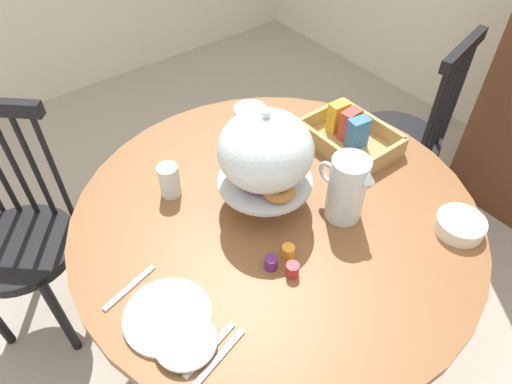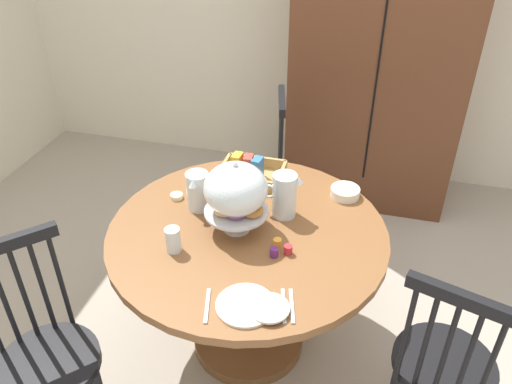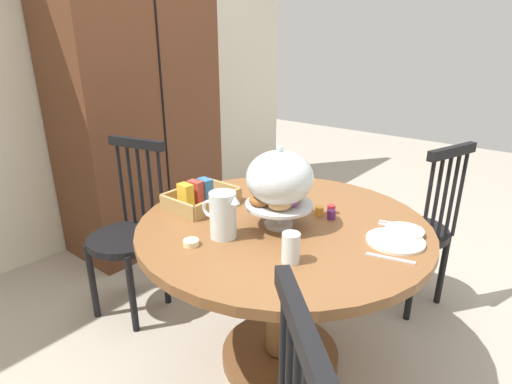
{
  "view_description": "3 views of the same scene",
  "coord_description": "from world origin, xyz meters",
  "views": [
    {
      "loc": [
        0.58,
        -0.73,
        1.76
      ],
      "look_at": [
        -0.23,
        -0.1,
        0.74
      ],
      "focal_mm": 32.2,
      "sensor_mm": 36.0,
      "label": 1
    },
    {
      "loc": [
        0.36,
        -1.8,
        2.13
      ],
      "look_at": [
        -0.13,
        0.05,
        0.84
      ],
      "focal_mm": 35.75,
      "sensor_mm": 36.0,
      "label": 2
    },
    {
      "loc": [
        -1.45,
        -1.01,
        1.47
      ],
      "look_at": [
        -0.13,
        0.05,
        0.84
      ],
      "focal_mm": 28.82,
      "sensor_mm": 36.0,
      "label": 3
    }
  ],
  "objects": [
    {
      "name": "china_plate_small",
      "position": [
        0.07,
        -0.54,
        0.76
      ],
      "size": [
        0.15,
        0.15,
        0.01
      ],
      "primitive_type": "cylinder",
      "color": "white",
      "rests_on": "china_plate_large"
    },
    {
      "name": "soup_spoon",
      "position": [
        -0.15,
        -0.57,
        0.74
      ],
      "size": [
        0.06,
        0.17,
        0.01
      ],
      "primitive_type": "cube",
      "rotation": [
        0.0,
        0.0,
        4.97
      ],
      "color": "silver",
      "rests_on": "dining_table"
    },
    {
      "name": "milk_pitcher",
      "position": [
        -0.0,
        0.05,
        0.84
      ],
      "size": [
        0.19,
        0.11,
        0.21
      ],
      "color": "silver",
      "rests_on": "dining_table"
    },
    {
      "name": "cereal_basket",
      "position": [
        -0.23,
        0.31,
        0.78
      ],
      "size": [
        0.32,
        0.24,
        0.12
      ],
      "color": "tan",
      "rests_on": "dining_table"
    },
    {
      "name": "windsor_chair_near_window",
      "position": [
        -0.32,
        0.8,
        0.45
      ],
      "size": [
        0.41,
        0.42,
        0.97
      ],
      "color": "black",
      "rests_on": "ground_plane"
    },
    {
      "name": "jam_jar_grape",
      "position": [
        0.02,
        -0.24,
        0.76
      ],
      "size": [
        0.04,
        0.04,
        0.04
      ],
      "primitive_type": "cylinder",
      "color": "#5B2366",
      "rests_on": "dining_table"
    },
    {
      "name": "orange_juice_pitcher",
      "position": [
        -0.4,
        0.01,
        0.82
      ],
      "size": [
        0.11,
        0.19,
        0.19
      ],
      "color": "silver",
      "rests_on": "dining_table"
    },
    {
      "name": "jam_jar_apricot",
      "position": [
        0.02,
        -0.18,
        0.76
      ],
      "size": [
        0.04,
        0.04,
        0.04
      ],
      "primitive_type": "cylinder",
      "color": "orange",
      "rests_on": "dining_table"
    },
    {
      "name": "pastry_stand_with_dome",
      "position": [
        -0.18,
        -0.1,
        0.94
      ],
      "size": [
        0.28,
        0.28,
        0.34
      ],
      "color": "silver",
      "rests_on": "dining_table"
    },
    {
      "name": "windsor_chair_by_cabinet",
      "position": [
        -0.78,
        -0.75,
        0.45
      ],
      "size": [
        0.47,
        0.47,
        0.97
      ],
      "color": "black",
      "rests_on": "ground_plane"
    },
    {
      "name": "table_knife",
      "position": [
        0.12,
        -0.5,
        0.74
      ],
      "size": [
        0.06,
        0.17,
        0.01
      ],
      "primitive_type": "cube",
      "rotation": [
        0.0,
        0.0,
        4.97
      ],
      "color": "silver",
      "rests_on": "dining_table"
    },
    {
      "name": "china_plate_large",
      "position": [
        -0.02,
        -0.54,
        0.75
      ],
      "size": [
        0.22,
        0.22,
        0.01
      ],
      "primitive_type": "cylinder",
      "color": "white",
      "rests_on": "dining_table"
    },
    {
      "name": "windsor_chair_facing_door",
      "position": [
        0.74,
        -0.4,
        0.45
      ],
      "size": [
        0.43,
        0.42,
        0.97
      ],
      "color": "black",
      "rests_on": "ground_plane"
    },
    {
      "name": "jam_jar_strawberry",
      "position": [
        0.07,
        -0.21,
        0.76
      ],
      "size": [
        0.04,
        0.04,
        0.04
      ],
      "primitive_type": "cylinder",
      "color": "#B7282D",
      "rests_on": "dining_table"
    },
    {
      "name": "wooden_armoire",
      "position": [
        0.32,
        1.5,
        0.98
      ],
      "size": [
        1.18,
        0.6,
        1.96
      ],
      "color": "brown",
      "rests_on": "ground_plane"
    },
    {
      "name": "butter_dish",
      "position": [
        -0.53,
        0.05,
        0.75
      ],
      "size": [
        0.06,
        0.06,
        0.02
      ],
      "primitive_type": "cylinder",
      "color": "beige",
      "rests_on": "dining_table"
    },
    {
      "name": "ground_plane",
      "position": [
        0.0,
        0.0,
        0.0
      ],
      "size": [
        10.0,
        10.0,
        0.0
      ],
      "primitive_type": "plane",
      "color": "#A89E8E"
    },
    {
      "name": "cereal_bowl",
      "position": [
        0.25,
        0.27,
        0.76
      ],
      "size": [
        0.14,
        0.14,
        0.04
      ],
      "primitive_type": "cylinder",
      "color": "white",
      "rests_on": "dining_table"
    },
    {
      "name": "dining_table",
      "position": [
        -0.13,
        -0.1,
        0.53
      ],
      "size": [
        1.24,
        1.24,
        0.74
      ],
      "color": "brown",
      "rests_on": "ground_plane"
    },
    {
      "name": "dinner_fork",
      "position": [
        0.15,
        -0.5,
        0.74
      ],
      "size": [
        0.06,
        0.17,
        0.01
      ],
      "primitive_type": "cube",
      "rotation": [
        0.0,
        0.0,
        4.97
      ],
      "color": "silver",
      "rests_on": "dining_table"
    },
    {
      "name": "drinking_glass",
      "position": [
        -0.39,
        -0.31,
        0.8
      ],
      "size": [
        0.06,
        0.06,
        0.11
      ],
      "primitive_type": "cylinder",
      "color": "silver",
      "rests_on": "dining_table"
    }
  ]
}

